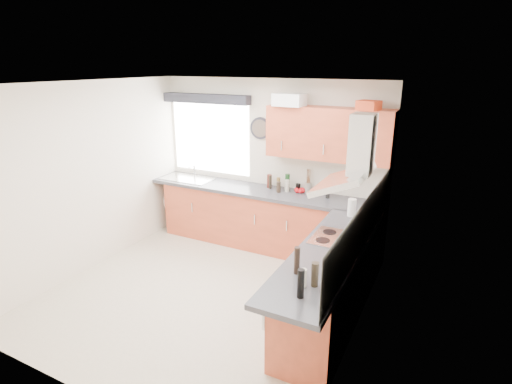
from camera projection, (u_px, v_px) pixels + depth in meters
The scene contains 38 objects.
ground_plane at pixel (207, 293), 4.93m from camera, with size 3.60×3.60×0.00m, color beige.
ceiling at pixel (198, 83), 4.16m from camera, with size 3.60×3.60×0.02m, color white.
wall_back at pixel (270, 163), 6.07m from camera, with size 3.60×0.02×2.50m, color silver.
wall_front at pixel (68, 265), 3.01m from camera, with size 3.60×0.02×2.50m, color silver.
wall_left at pixel (90, 177), 5.32m from camera, with size 0.02×3.60×2.50m, color silver.
wall_right at pixel (362, 224), 3.77m from camera, with size 0.02×3.60×2.50m, color silver.
window at pixel (210, 138), 6.42m from camera, with size 1.40×0.02×1.10m, color white.
window_blind at pixel (206, 99), 6.15m from camera, with size 1.50×0.18×0.14m, color #22232B.
splashback at pixel (367, 221), 4.05m from camera, with size 0.01×3.00×0.54m, color white.
base_cab_back at pixel (255, 218), 6.12m from camera, with size 3.00×0.58×0.86m, color #AB4529.
base_cab_corner at pixel (359, 238), 5.42m from camera, with size 0.60×0.60×0.86m, color #AB4529.
base_cab_right at pixel (331, 286), 4.27m from camera, with size 0.58×2.10×0.86m, color #AB4529.
worktop_back at pixel (261, 191), 5.93m from camera, with size 3.60×0.62×0.05m, color #343439.
worktop_right at pixel (329, 253), 4.01m from camera, with size 0.62×2.42×0.05m, color #343439.
sink at pixel (187, 176), 6.48m from camera, with size 0.84×0.46×0.10m, color silver, non-canonical shape.
oven at pixel (334, 279), 4.41m from camera, with size 0.56×0.58×0.85m, color black.
hob_plate at pixel (337, 239), 4.25m from camera, with size 0.52×0.52×0.01m, color silver.
extractor_hood at pixel (352, 162), 3.95m from camera, with size 0.52×0.78×0.66m, color silver, non-canonical shape.
upper_cabinets at pixel (329, 134), 5.34m from camera, with size 1.70×0.35×0.70m, color #AB4529.
washing_machine at pixel (253, 221), 6.17m from camera, with size 0.51×0.49×0.75m, color white.
wall_clock at pixel (260, 128), 5.94m from camera, with size 0.33×0.33×0.04m, color #22232B.
casserole at pixel (289, 100), 5.35m from camera, with size 0.40×0.29×0.17m, color white.
storage_box at pixel (369, 105), 4.91m from camera, with size 0.25×0.21×0.12m, color red.
utensil_pot at pixel (308, 188), 5.78m from camera, with size 0.10×0.10×0.14m, color gray.
kitchen_roll at pixel (352, 208), 4.88m from camera, with size 0.10×0.10×0.22m, color white.
tomato_cluster at pixel (300, 190), 5.80m from camera, with size 0.14×0.14×0.06m, color red, non-canonical shape.
jar_0 at pixel (328, 191), 5.53m from camera, with size 0.06×0.06×0.19m, color black.
jar_1 at pixel (269, 181), 6.00m from camera, with size 0.07×0.07×0.20m, color #4D1810.
jar_2 at pixel (287, 186), 5.81m from camera, with size 0.07×0.07×0.18m, color #BAB49F.
jar_3 at pixel (270, 182), 5.95m from camera, with size 0.04×0.04×0.20m, color black.
jar_4 at pixel (287, 182), 5.86m from camera, with size 0.07×0.07×0.25m, color #163E1A.
jar_5 at pixel (278, 183), 5.94m from camera, with size 0.05×0.05×0.18m, color brown.
jar_6 at pixel (279, 187), 5.78m from camera, with size 0.06×0.06×0.15m, color #2F241A.
jar_7 at pixel (298, 187), 5.84m from camera, with size 0.07×0.07×0.11m, color black.
bottle_0 at pixel (315, 274), 3.34m from camera, with size 0.06×0.06×0.22m, color black.
bottle_1 at pixel (301, 284), 3.17m from camera, with size 0.06×0.06×0.25m, color black.
bottle_2 at pixel (303, 278), 3.34m from camera, with size 0.06×0.06×0.16m, color #BCB5A0.
bottle_3 at pixel (297, 260), 3.53m from camera, with size 0.05×0.05×0.26m, color black.
Camera 1 is at (2.49, -3.56, 2.71)m, focal length 28.00 mm.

